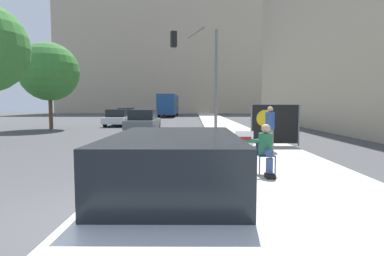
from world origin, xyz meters
TOP-DOWN VIEW (x-y plane):
  - ground_plane at (0.00, 0.00)m, footprint 160.00×160.00m
  - sidewalk_curb at (3.94, 15.00)m, footprint 3.24×90.00m
  - building_backdrop_far at (-2.00, 64.54)m, footprint 52.00×12.00m
  - seated_protester at (3.22, 2.56)m, footprint 0.95×0.77m
  - jogger_on_sidewalk at (4.28, 6.36)m, footprint 0.34×0.34m
  - protest_banner at (4.79, 7.57)m, footprint 1.98×0.06m
  - traffic_light_pole at (1.92, 12.51)m, footprint 2.64×2.41m
  - parked_car_curbside at (1.26, -0.72)m, footprint 1.78×4.74m
  - car_on_road_nearest at (-1.91, 15.74)m, footprint 1.87×4.46m
  - car_on_road_midblock at (-5.01, 21.32)m, footprint 1.84×4.19m
  - car_on_road_distant at (-6.43, 30.68)m, footprint 1.71×4.34m
  - city_bus_on_road at (-2.42, 42.63)m, footprint 2.56×11.09m
  - street_tree_midblock at (-9.29, 18.01)m, footprint 4.32×4.32m

SIDE VIEW (x-z plane):
  - ground_plane at x=0.00m, z-range 0.00..0.00m
  - sidewalk_curb at x=3.94m, z-range 0.00..0.17m
  - car_on_road_midblock at x=-5.01m, z-range 0.00..1.44m
  - parked_car_curbside at x=1.26m, z-range 0.00..1.46m
  - car_on_road_distant at x=-6.43m, z-range -0.01..1.47m
  - car_on_road_nearest at x=-1.91m, z-range -0.01..1.50m
  - seated_protester at x=3.22m, z-range 0.21..1.42m
  - jogger_on_sidewalk at x=4.28m, z-range 0.18..1.79m
  - protest_banner at x=4.79m, z-range 0.22..1.89m
  - city_bus_on_road at x=-2.42m, z-range 0.25..3.62m
  - traffic_light_pole at x=1.92m, z-range 1.17..7.10m
  - street_tree_midblock at x=-9.29m, z-range 1.06..7.52m
  - building_backdrop_far at x=-2.00m, z-range 0.00..29.27m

